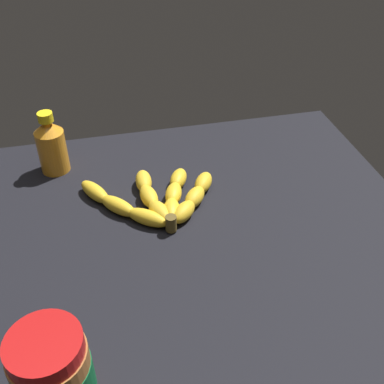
{
  "coord_description": "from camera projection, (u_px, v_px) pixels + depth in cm",
  "views": [
    {
      "loc": [
        -13.15,
        -59.84,
        56.94
      ],
      "look_at": [
        1.56,
        3.76,
        5.71
      ],
      "focal_mm": 44.2,
      "sensor_mm": 36.0,
      "label": 1
    }
  ],
  "objects": [
    {
      "name": "ground_plane",
      "position": [
        188.0,
        240.0,
        0.85
      ],
      "size": [
        84.17,
        71.63,
        4.37
      ],
      "primitive_type": "cube",
      "color": "black"
    },
    {
      "name": "banana_bunch",
      "position": [
        158.0,
        198.0,
        0.88
      ],
      "size": [
        26.98,
        17.82,
        3.3
      ],
      "color": "yellow",
      "rests_on": "ground_plane"
    },
    {
      "name": "peanut_butter_jar",
      "position": [
        54.0,
        377.0,
        0.54
      ],
      "size": [
        9.18,
        9.18,
        13.45
      ],
      "color": "#9E602D",
      "rests_on": "ground_plane"
    },
    {
      "name": "honey_bottle",
      "position": [
        51.0,
        145.0,
        0.95
      ],
      "size": [
        5.79,
        5.79,
        13.2
      ],
      "color": "orange",
      "rests_on": "ground_plane"
    }
  ]
}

